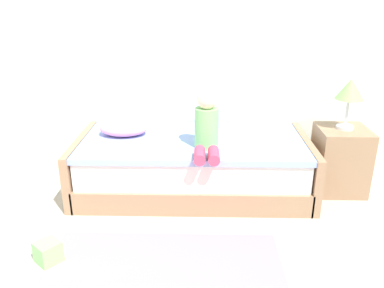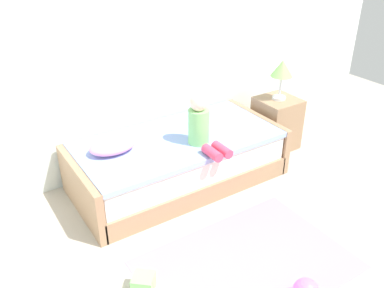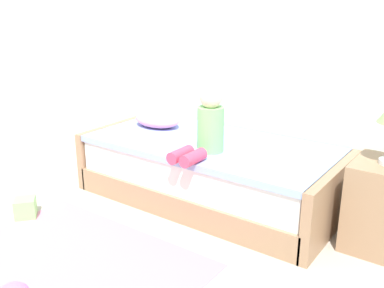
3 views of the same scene
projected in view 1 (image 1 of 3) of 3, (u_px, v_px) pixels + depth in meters
The scene contains 8 objects.
wall_rear at pixel (159, 24), 3.76m from camera, with size 7.20×0.10×2.90m, color silver.
bed at pixel (193, 165), 3.63m from camera, with size 2.11×1.00×0.50m.
nightstand at pixel (340, 160), 3.61m from camera, with size 0.44×0.44×0.60m, color #997556.
table_lamp at pixel (350, 92), 3.38m from camera, with size 0.24×0.24×0.45m.
child_figure at pixel (207, 126), 3.25m from camera, with size 0.20×0.51×0.50m.
pillow at pixel (124, 128), 3.62m from camera, with size 0.44×0.30×0.13m, color #EA8CC6.
area_rug at pixel (162, 283), 2.51m from camera, with size 1.60×1.10×0.01m, color pink.
toy_block at pixel (48, 252), 2.69m from camera, with size 0.15×0.15×0.15m, color #7FD872.
Camera 1 is at (0.40, -1.31, 1.74)m, focal length 36.88 mm.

